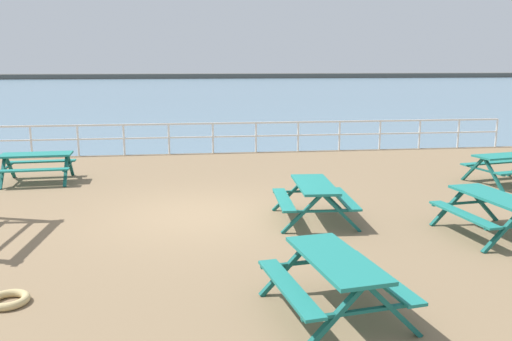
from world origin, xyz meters
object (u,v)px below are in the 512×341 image
Objects in this scene: picnic_table_near_right at (508,162)px; picnic_table_near_left at (335,271)px; picnic_table_mid_centre at (493,205)px; picnic_table_far_left at (314,193)px; picnic_table_far_right at (37,161)px.

picnic_table_near_left is at bearing -145.46° from picnic_table_near_right.
picnic_table_near_right is at bearing -42.27° from picnic_table_mid_centre.
picnic_table_near_left is 1.02× the size of picnic_table_mid_centre.
picnic_table_near_left is at bearing 118.89° from picnic_table_mid_centre.
picnic_table_near_left is at bearing 173.12° from picnic_table_far_left.
picnic_table_near_right is 1.09× the size of picnic_table_far_left.
picnic_table_near_left and picnic_table_mid_centre have the same top height.
picnic_table_far_left is at bearing 59.38° from picnic_table_mid_centre.
picnic_table_far_right is at bearing 52.12° from picnic_table_mid_centre.
picnic_table_far_left and picnic_table_far_right have the same top height.
picnic_table_far_right is at bearing 58.95° from picnic_table_far_left.
picnic_table_far_right is (-5.78, 8.46, 0.00)m from picnic_table_near_left.
picnic_table_far_left is (-5.85, -2.58, 0.00)m from picnic_table_near_right.
picnic_table_far_right is (-12.35, 1.85, 0.00)m from picnic_table_near_right.
picnic_table_far_left is 7.86m from picnic_table_far_right.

